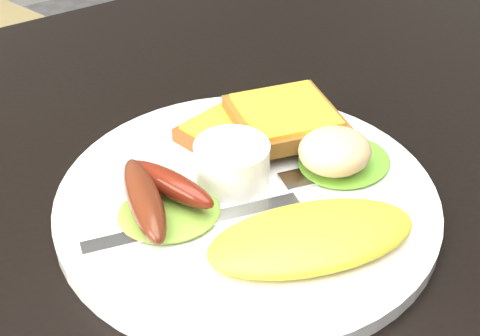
% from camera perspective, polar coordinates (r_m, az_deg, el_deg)
% --- Properties ---
extents(dining_table, '(1.20, 0.80, 0.04)m').
position_cam_1_polar(dining_table, '(0.56, -0.75, -3.02)').
color(dining_table, black).
rests_on(dining_table, ground).
extents(plate, '(0.30, 0.30, 0.01)m').
position_cam_1_polar(plate, '(0.52, 0.60, -2.83)').
color(plate, white).
rests_on(plate, dining_table).
extents(lettuce_left, '(0.10, 0.09, 0.01)m').
position_cam_1_polar(lettuce_left, '(0.50, -6.07, -3.75)').
color(lettuce_left, '#568B1E').
rests_on(lettuce_left, plate).
extents(lettuce_right, '(0.09, 0.08, 0.01)m').
position_cam_1_polar(lettuce_right, '(0.55, 8.86, 0.58)').
color(lettuce_right, '#529C27').
rests_on(lettuce_right, plate).
extents(omelette, '(0.17, 0.11, 0.02)m').
position_cam_1_polar(omelette, '(0.47, 6.16, -5.87)').
color(omelette, yellow).
rests_on(omelette, plate).
extents(sausage_a, '(0.05, 0.10, 0.02)m').
position_cam_1_polar(sausage_a, '(0.49, -8.18, -2.64)').
color(sausage_a, '#5E2913').
rests_on(sausage_a, lettuce_left).
extents(sausage_b, '(0.05, 0.09, 0.02)m').
position_cam_1_polar(sausage_b, '(0.50, -6.00, -1.36)').
color(sausage_b, maroon).
rests_on(sausage_b, lettuce_left).
extents(ramekin, '(0.08, 0.08, 0.03)m').
position_cam_1_polar(ramekin, '(0.52, -0.70, 0.38)').
color(ramekin, white).
rests_on(ramekin, plate).
extents(toast_a, '(0.09, 0.09, 0.01)m').
position_cam_1_polar(toast_a, '(0.57, -0.46, 2.87)').
color(toast_a, brown).
rests_on(toast_a, plate).
extents(toast_b, '(0.10, 0.10, 0.01)m').
position_cam_1_polar(toast_b, '(0.57, 3.84, 4.23)').
color(toast_b, brown).
rests_on(toast_b, toast_a).
extents(potato_salad, '(0.07, 0.06, 0.03)m').
position_cam_1_polar(potato_salad, '(0.53, 8.09, 1.44)').
color(potato_salad, beige).
rests_on(potato_salad, lettuce_right).
extents(fork, '(0.16, 0.05, 0.00)m').
position_cam_1_polar(fork, '(0.49, -3.96, -4.77)').
color(fork, '#ADAFB7').
rests_on(fork, plate).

